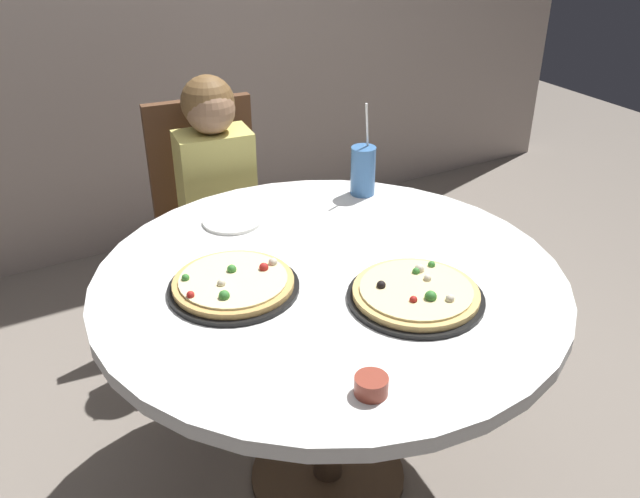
{
  "coord_description": "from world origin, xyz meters",
  "views": [
    {
      "loc": [
        -0.77,
        -1.32,
        1.68
      ],
      "look_at": [
        0.0,
        0.05,
        0.8
      ],
      "focal_mm": 38.07,
      "sensor_mm": 36.0,
      "label": 1
    }
  ],
  "objects_px": {
    "dining_table": "(329,304)",
    "plate_small": "(233,221)",
    "pizza_cheese": "(234,284)",
    "chair_wooden": "(211,213)",
    "pizza_veggie": "(416,294)",
    "soda_cup": "(363,170)",
    "diner_child": "(226,245)",
    "sauce_bowl": "(371,385)"
  },
  "relations": [
    {
      "from": "soda_cup",
      "to": "plate_small",
      "type": "height_order",
      "value": "soda_cup"
    },
    {
      "from": "plate_small",
      "to": "pizza_veggie",
      "type": "bearing_deg",
      "value": -69.49
    },
    {
      "from": "chair_wooden",
      "to": "dining_table",
      "type": "bearing_deg",
      "value": -90.62
    },
    {
      "from": "dining_table",
      "to": "diner_child",
      "type": "distance_m",
      "value": 0.76
    },
    {
      "from": "chair_wooden",
      "to": "sauce_bowl",
      "type": "xyz_separation_m",
      "value": [
        -0.17,
        -1.36,
        0.24
      ]
    },
    {
      "from": "soda_cup",
      "to": "sauce_bowl",
      "type": "height_order",
      "value": "soda_cup"
    },
    {
      "from": "diner_child",
      "to": "sauce_bowl",
      "type": "relative_size",
      "value": 15.46
    },
    {
      "from": "chair_wooden",
      "to": "pizza_veggie",
      "type": "relative_size",
      "value": 2.8
    },
    {
      "from": "soda_cup",
      "to": "plate_small",
      "type": "relative_size",
      "value": 1.7
    },
    {
      "from": "dining_table",
      "to": "pizza_cheese",
      "type": "height_order",
      "value": "pizza_cheese"
    },
    {
      "from": "chair_wooden",
      "to": "diner_child",
      "type": "bearing_deg",
      "value": -95.73
    },
    {
      "from": "sauce_bowl",
      "to": "diner_child",
      "type": "bearing_deg",
      "value": 82.73
    },
    {
      "from": "dining_table",
      "to": "plate_small",
      "type": "distance_m",
      "value": 0.43
    },
    {
      "from": "soda_cup",
      "to": "sauce_bowl",
      "type": "bearing_deg",
      "value": -121.34
    },
    {
      "from": "pizza_veggie",
      "to": "sauce_bowl",
      "type": "height_order",
      "value": "pizza_veggie"
    },
    {
      "from": "dining_table",
      "to": "soda_cup",
      "type": "relative_size",
      "value": 4.04
    },
    {
      "from": "dining_table",
      "to": "pizza_cheese",
      "type": "distance_m",
      "value": 0.28
    },
    {
      "from": "pizza_veggie",
      "to": "pizza_cheese",
      "type": "relative_size",
      "value": 1.02
    },
    {
      "from": "soda_cup",
      "to": "pizza_cheese",
      "type": "bearing_deg",
      "value": -150.6
    },
    {
      "from": "dining_table",
      "to": "plate_small",
      "type": "relative_size",
      "value": 6.88
    },
    {
      "from": "plate_small",
      "to": "sauce_bowl",
      "type": "bearing_deg",
      "value": -93.66
    },
    {
      "from": "chair_wooden",
      "to": "soda_cup",
      "type": "xyz_separation_m",
      "value": [
        0.34,
        -0.53,
        0.3
      ]
    },
    {
      "from": "dining_table",
      "to": "plate_small",
      "type": "xyz_separation_m",
      "value": [
        -0.1,
        0.4,
        0.1
      ]
    },
    {
      "from": "dining_table",
      "to": "plate_small",
      "type": "bearing_deg",
      "value": 104.6
    },
    {
      "from": "chair_wooden",
      "to": "plate_small",
      "type": "relative_size",
      "value": 5.28
    },
    {
      "from": "chair_wooden",
      "to": "pizza_veggie",
      "type": "distance_m",
      "value": 1.16
    },
    {
      "from": "dining_table",
      "to": "pizza_veggie",
      "type": "relative_size",
      "value": 3.65
    },
    {
      "from": "diner_child",
      "to": "pizza_veggie",
      "type": "height_order",
      "value": "diner_child"
    },
    {
      "from": "pizza_cheese",
      "to": "soda_cup",
      "type": "xyz_separation_m",
      "value": [
        0.6,
        0.34,
        0.06
      ]
    },
    {
      "from": "pizza_cheese",
      "to": "chair_wooden",
      "type": "bearing_deg",
      "value": 73.38
    },
    {
      "from": "chair_wooden",
      "to": "pizza_cheese",
      "type": "height_order",
      "value": "chair_wooden"
    },
    {
      "from": "dining_table",
      "to": "plate_small",
      "type": "height_order",
      "value": "plate_small"
    },
    {
      "from": "diner_child",
      "to": "pizza_cheese",
      "type": "height_order",
      "value": "diner_child"
    },
    {
      "from": "pizza_veggie",
      "to": "soda_cup",
      "type": "bearing_deg",
      "value": 69.5
    },
    {
      "from": "soda_cup",
      "to": "plate_small",
      "type": "xyz_separation_m",
      "value": [
        -0.45,
        0.02,
        -0.08
      ]
    },
    {
      "from": "dining_table",
      "to": "chair_wooden",
      "type": "relative_size",
      "value": 1.3
    },
    {
      "from": "plate_small",
      "to": "dining_table",
      "type": "bearing_deg",
      "value": -75.4
    },
    {
      "from": "chair_wooden",
      "to": "diner_child",
      "type": "distance_m",
      "value": 0.19
    },
    {
      "from": "diner_child",
      "to": "soda_cup",
      "type": "bearing_deg",
      "value": -44.49
    },
    {
      "from": "pizza_cheese",
      "to": "diner_child",
      "type": "bearing_deg",
      "value": 70.67
    },
    {
      "from": "dining_table",
      "to": "pizza_cheese",
      "type": "relative_size",
      "value": 3.73
    },
    {
      "from": "diner_child",
      "to": "pizza_cheese",
      "type": "bearing_deg",
      "value": -109.33
    }
  ]
}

